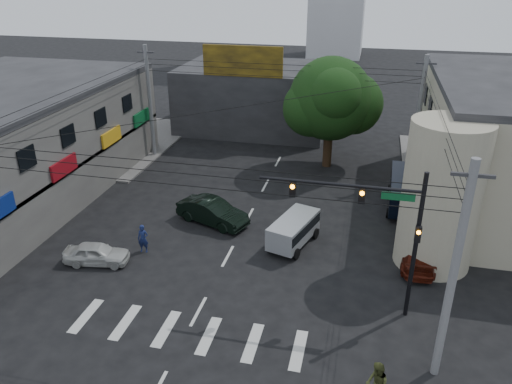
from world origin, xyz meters
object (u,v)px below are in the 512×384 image
(traffic_officer, at_px, (143,239))
(street_tree, at_px, (331,99))
(utility_pole_near_right, at_px, (453,277))
(traffic_gantry, at_px, (379,219))
(navy_van, at_px, (406,192))
(utility_pole_far_right, at_px, (418,119))
(maroon_sedan, at_px, (416,254))
(dark_sedan, at_px, (212,212))
(silver_minivan, at_px, (294,232))
(utility_pole_far_left, at_px, (150,103))
(white_compact, at_px, (97,254))

(traffic_officer, bearing_deg, street_tree, 53.74)
(street_tree, xyz_separation_m, utility_pole_near_right, (6.50, -21.50, -0.87))
(traffic_gantry, relative_size, navy_van, 1.29)
(traffic_gantry, distance_m, utility_pole_far_right, 17.21)
(utility_pole_near_right, xyz_separation_m, navy_van, (-0.63, 15.19, -3.49))
(street_tree, height_order, maroon_sedan, street_tree)
(utility_pole_near_right, relative_size, dark_sedan, 1.85)
(traffic_gantry, bearing_deg, navy_van, 80.06)
(street_tree, distance_m, utility_pole_far_right, 6.63)
(silver_minivan, distance_m, traffic_officer, 8.57)
(utility_pole_far_left, xyz_separation_m, silver_minivan, (13.87, -11.90, -3.76))
(utility_pole_far_left, relative_size, utility_pole_far_right, 1.00)
(navy_van, bearing_deg, maroon_sedan, -175.77)
(maroon_sedan, bearing_deg, navy_van, -89.07)
(street_tree, height_order, navy_van, street_tree)
(utility_pole_near_right, relative_size, navy_van, 1.65)
(utility_pole_far_left, relative_size, dark_sedan, 1.85)
(white_compact, bearing_deg, traffic_gantry, -102.65)
(utility_pole_far_right, distance_m, navy_van, 6.38)
(street_tree, relative_size, maroon_sedan, 1.99)
(utility_pole_far_right, distance_m, dark_sedan, 16.72)
(utility_pole_far_left, relative_size, navy_van, 1.65)
(silver_minivan, bearing_deg, dark_sedan, 91.16)
(maroon_sedan, xyz_separation_m, silver_minivan, (-6.81, 0.58, 0.21))
(utility_pole_near_right, distance_m, navy_van, 15.60)
(utility_pole_far_right, relative_size, navy_van, 1.65)
(dark_sedan, xyz_separation_m, maroon_sedan, (12.19, -2.06, -0.15))
(utility_pole_far_right, bearing_deg, traffic_gantry, -98.94)
(traffic_gantry, bearing_deg, traffic_officer, 169.17)
(utility_pole_near_right, relative_size, white_compact, 2.50)
(navy_van, bearing_deg, utility_pole_far_left, 77.20)
(utility_pole_near_right, bearing_deg, utility_pole_far_left, 135.69)
(utility_pole_far_left, distance_m, utility_pole_far_right, 21.00)
(utility_pole_far_right, relative_size, maroon_sedan, 2.10)
(street_tree, height_order, traffic_gantry, street_tree)
(traffic_gantry, xyz_separation_m, maroon_sedan, (2.35, 4.53, -4.20))
(traffic_gantry, height_order, white_compact, traffic_gantry)
(utility_pole_far_left, bearing_deg, traffic_gantry, -42.86)
(street_tree, distance_m, navy_van, 9.66)
(street_tree, relative_size, white_compact, 2.37)
(white_compact, distance_m, maroon_sedan, 17.34)
(dark_sedan, distance_m, silver_minivan, 5.58)
(utility_pole_near_right, xyz_separation_m, silver_minivan, (-7.13, 8.60, -3.76))
(utility_pole_far_right, bearing_deg, silver_minivan, -120.94)
(dark_sedan, bearing_deg, navy_van, -46.43)
(utility_pole_near_right, height_order, navy_van, utility_pole_near_right)
(maroon_sedan, relative_size, silver_minivan, 1.04)
(dark_sedan, relative_size, navy_van, 0.89)
(dark_sedan, relative_size, white_compact, 1.35)
(utility_pole_near_right, distance_m, silver_minivan, 11.79)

